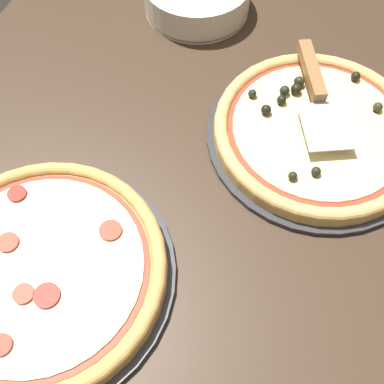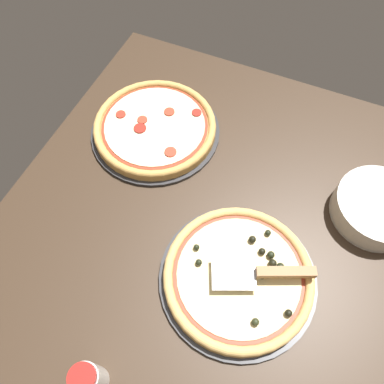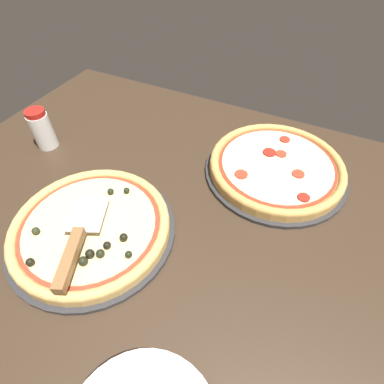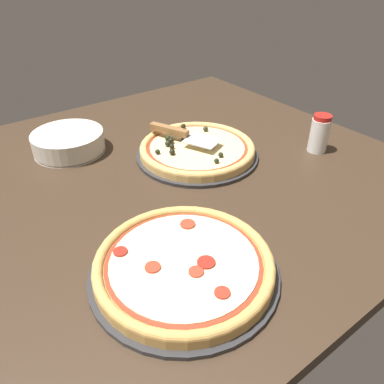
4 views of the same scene
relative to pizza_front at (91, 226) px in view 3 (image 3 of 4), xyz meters
The scene contains 7 objects.
ground_plane 8.58cm from the pizza_front, 18.99° to the left, with size 121.53×122.20×3.60cm, color #38281C.
pizza_pan_front 2.00cm from the pizza_front, 134.27° to the left, with size 36.53×36.53×1.00cm, color #2D2D30.
pizza_front is the anchor object (origin of this frame).
pizza_pan_back 48.17cm from the pizza_front, 49.65° to the left, with size 36.99×36.99×1.00cm, color #2D2D30.
pizza_back 48.13cm from the pizza_front, 49.65° to the left, with size 34.77×34.77×3.16cm.
serving_spatula 8.06cm from the pizza_front, 69.16° to the right, with size 13.58×22.75×2.00cm.
parmesan_shaker 37.22cm from the pizza_front, 148.58° to the left, with size 5.69×5.69×11.61cm.
Camera 3 is at (29.62, -27.46, 55.25)cm, focal length 28.00 mm.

